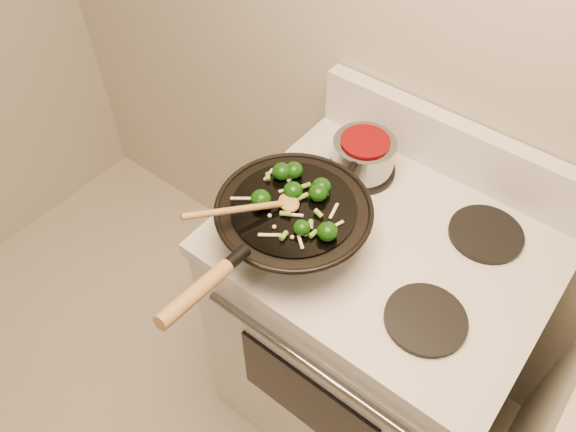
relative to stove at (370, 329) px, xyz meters
The scene contains 5 objects.
stove is the anchor object (origin of this frame).
wok 0.58m from the stove, 138.76° to the right, with size 0.36×0.60×0.20m.
stirfry 0.63m from the stove, 144.39° to the right, with size 0.26×0.22×0.04m.
wooden_spoon 0.68m from the stove, 135.83° to the right, with size 0.16×0.25×0.08m.
saucepan 0.56m from the stove, 141.02° to the left, with size 0.16×0.26×0.10m.
Camera 1 is at (0.21, 0.35, 1.99)m, focal length 35.00 mm.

